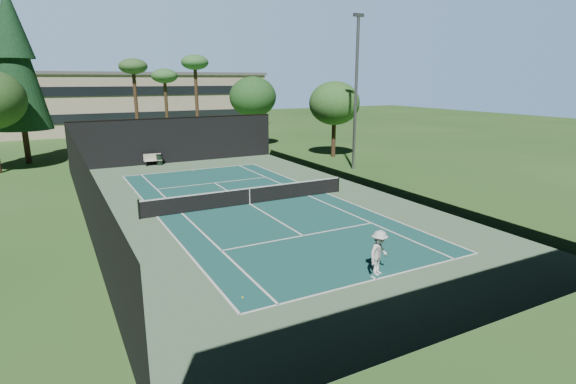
% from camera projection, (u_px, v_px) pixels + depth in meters
% --- Properties ---
extents(ground, '(160.00, 160.00, 0.00)m').
position_uv_depth(ground, '(250.00, 204.00, 26.92)').
color(ground, '#2E5921').
rests_on(ground, ground).
extents(apron_slab, '(18.00, 32.00, 0.01)m').
position_uv_depth(apron_slab, '(250.00, 204.00, 26.92)').
color(apron_slab, '#557A55').
rests_on(apron_slab, ground).
extents(court_surface, '(10.97, 23.77, 0.01)m').
position_uv_depth(court_surface, '(250.00, 204.00, 26.92)').
color(court_surface, '#1A534D').
rests_on(court_surface, ground).
extents(court_lines, '(11.07, 23.87, 0.01)m').
position_uv_depth(court_lines, '(250.00, 204.00, 26.91)').
color(court_lines, white).
rests_on(court_lines, ground).
extents(tennis_net, '(12.90, 0.10, 1.10)m').
position_uv_depth(tennis_net, '(250.00, 195.00, 26.78)').
color(tennis_net, black).
rests_on(tennis_net, ground).
extents(fence, '(18.04, 32.05, 4.03)m').
position_uv_depth(fence, '(249.00, 171.00, 26.49)').
color(fence, black).
rests_on(fence, ground).
extents(player, '(1.31, 1.06, 1.77)m').
position_uv_depth(player, '(379.00, 253.00, 17.02)').
color(player, silver).
rests_on(player, ground).
extents(tennis_ball_a, '(0.07, 0.07, 0.07)m').
position_uv_depth(tennis_ball_a, '(243.00, 297.00, 15.32)').
color(tennis_ball_a, '#C7E734').
rests_on(tennis_ball_a, ground).
extents(tennis_ball_b, '(0.06, 0.06, 0.06)m').
position_uv_depth(tennis_ball_b, '(219.00, 189.00, 30.54)').
color(tennis_ball_b, '#CFDC32').
rests_on(tennis_ball_b, ground).
extents(tennis_ball_c, '(0.06, 0.06, 0.06)m').
position_uv_depth(tennis_ball_c, '(274.00, 188.00, 30.92)').
color(tennis_ball_c, yellow).
rests_on(tennis_ball_c, ground).
extents(tennis_ball_d, '(0.06, 0.06, 0.06)m').
position_uv_depth(tennis_ball_d, '(154.00, 205.00, 26.69)').
color(tennis_ball_d, '#BCCF2F').
rests_on(tennis_ball_d, ground).
extents(park_bench, '(1.50, 0.45, 1.02)m').
position_uv_depth(park_bench, '(153.00, 159.00, 38.94)').
color(park_bench, beige).
rests_on(park_bench, ground).
extents(trash_bin, '(0.56, 0.56, 0.95)m').
position_uv_depth(trash_bin, '(160.00, 160.00, 39.18)').
color(trash_bin, black).
rests_on(trash_bin, ground).
extents(pine_tree, '(4.80, 4.80, 15.00)m').
position_uv_depth(pine_tree, '(13.00, 52.00, 37.92)').
color(pine_tree, '#40291B').
rests_on(pine_tree, ground).
extents(palm_a, '(2.80, 2.80, 9.32)m').
position_uv_depth(palm_a, '(133.00, 70.00, 44.54)').
color(palm_a, '#49331F').
rests_on(palm_a, ground).
extents(palm_b, '(2.80, 2.80, 8.42)m').
position_uv_depth(palm_b, '(165.00, 79.00, 48.05)').
color(palm_b, '#46331E').
rests_on(palm_b, ground).
extents(palm_c, '(2.80, 2.80, 9.77)m').
position_uv_depth(palm_c, '(195.00, 66.00, 46.33)').
color(palm_c, '#4C3320').
rests_on(palm_c, ground).
extents(decid_tree_a, '(5.12, 5.12, 7.62)m').
position_uv_depth(decid_tree_a, '(253.00, 97.00, 48.99)').
color(decid_tree_a, '#4B3420').
rests_on(decid_tree_a, ground).
extents(decid_tree_b, '(4.80, 4.80, 7.14)m').
position_uv_depth(decid_tree_b, '(334.00, 103.00, 42.35)').
color(decid_tree_b, '#4A3120').
rests_on(decid_tree_b, ground).
extents(campus_building, '(40.50, 12.50, 8.30)m').
position_uv_depth(campus_building, '(123.00, 101.00, 65.22)').
color(campus_building, '#BBA991').
rests_on(campus_building, ground).
extents(light_pole, '(0.90, 0.25, 12.22)m').
position_uv_depth(light_pole, '(356.00, 90.00, 35.97)').
color(light_pole, gray).
rests_on(light_pole, ground).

